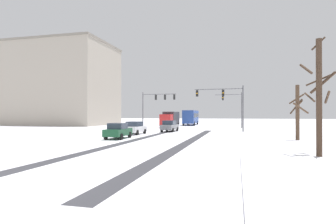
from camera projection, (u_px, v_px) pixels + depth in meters
name	position (u px, v px, depth m)	size (l,w,h in m)	color
ground_plane	(14.00, 184.00, 10.11)	(300.00, 300.00, 0.00)	white
wheel_track_left_lane	(189.00, 142.00, 25.30)	(1.01, 36.42, 0.01)	#38383D
wheel_track_right_lane	(133.00, 141.00, 26.62)	(1.00, 36.42, 0.01)	#38383D
sidewalk_kerb_right	(265.00, 145.00, 22.11)	(4.00, 36.42, 0.12)	white
traffic_signal_far_right	(234.00, 104.00, 50.14)	(4.85, 0.38, 6.50)	#56565B
traffic_signal_far_left	(156.00, 102.00, 49.56)	(6.28, 0.46, 6.50)	#56565B
traffic_signal_near_right	(225.00, 99.00, 38.92)	(6.86, 0.62, 6.50)	#56565B
car_grey_lead	(170.00, 126.00, 40.24)	(1.97, 4.17, 1.62)	slate
car_white_second	(135.00, 128.00, 34.79)	(1.94, 4.16, 1.62)	silver
car_dark_green_third	(118.00, 131.00, 28.74)	(1.97, 4.17, 1.62)	#194C2D
bus_oncoming	(191.00, 116.00, 64.69)	(2.99, 11.09, 3.38)	#284793
box_truck_delivery	(170.00, 119.00, 54.24)	(2.37, 7.43, 3.02)	red
bare_tree_sidewalk_near	(319.00, 94.00, 16.70)	(2.01, 1.99, 7.29)	#423023
bare_tree_sidewalk_mid	(298.00, 111.00, 27.21)	(1.58, 1.75, 5.42)	#4C3828
office_building_far_left_block	(56.00, 85.00, 67.34)	(26.96, 17.11, 19.23)	#A89E8E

